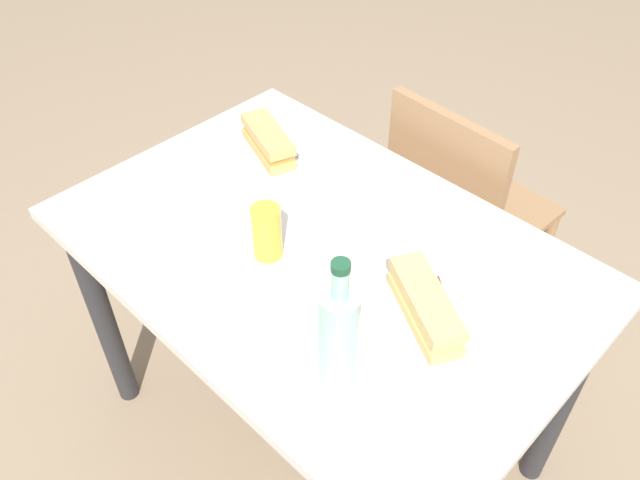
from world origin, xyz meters
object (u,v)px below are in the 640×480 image
knife_near (446,306)px  baguette_sandwich_far (268,141)px  baguette_sandwich_near (425,306)px  plate_far (269,155)px  beer_glass (267,232)px  dining_table (320,284)px  knife_far (285,144)px  water_bottle (339,335)px  chair_far (457,211)px  plate_near (423,320)px

knife_near → baguette_sandwich_far: bearing=170.3°
baguette_sandwich_near → baguette_sandwich_far: bearing=165.5°
plate_far → beer_glass: bearing=-42.5°
dining_table → knife_near: size_ratio=7.88×
dining_table → knife_near: knife_near is taller
baguette_sandwich_near → beer_glass: 0.37m
dining_table → knife_far: knife_far is taller
dining_table → knife_near: 0.34m
dining_table → water_bottle: bearing=-40.3°
dining_table → chair_far: 0.60m
plate_near → knife_near: (0.02, 0.05, 0.01)m
knife_far → beer_glass: 0.39m
beer_glass → plate_far: bearing=137.5°
plate_far → baguette_sandwich_far: bearing=0.0°
chair_far → water_bottle: (0.26, -0.81, 0.37)m
knife_far → baguette_sandwich_far: bearing=-97.4°
dining_table → beer_glass: (-0.06, -0.09, 0.19)m
plate_near → baguette_sandwich_far: 0.65m
dining_table → plate_far: bearing=155.8°
knife_near → beer_glass: beer_glass is taller
plate_near → knife_near: bearing=72.3°
baguette_sandwich_near → water_bottle: water_bottle is taller
plate_far → water_bottle: (0.59, -0.37, 0.11)m
dining_table → plate_far: size_ratio=5.09×
baguette_sandwich_near → knife_near: bearing=72.3°
chair_far → baguette_sandwich_near: 0.74m
knife_near → beer_glass: 0.40m
plate_far → dining_table: bearing=-24.2°
chair_far → baguette_sandwich_far: size_ratio=4.11×
chair_far → baguette_sandwich_far: (-0.32, -0.44, 0.31)m
plate_near → knife_far: knife_far is taller
plate_near → beer_glass: beer_glass is taller
chair_far → dining_table: bearing=-89.5°
baguette_sandwich_far → knife_far: (0.01, 0.05, -0.03)m
knife_near → water_bottle: size_ratio=0.51×
baguette_sandwich_near → knife_near: baguette_sandwich_near is taller
chair_far → water_bottle: bearing=-71.9°
plate_far → knife_far: 0.05m
baguette_sandwich_near → baguette_sandwich_far: size_ratio=1.07×
plate_near → chair_far: bearing=116.6°
baguette_sandwich_near → beer_glass: size_ratio=1.80×
plate_near → water_bottle: 0.24m
plate_far → beer_glass: 0.36m
plate_far → baguette_sandwich_far: size_ratio=1.07×
plate_far → knife_far: (0.01, 0.05, 0.01)m
knife_near → beer_glass: size_ratio=1.16×
knife_near → dining_table: bearing=-172.9°
knife_far → water_bottle: (0.58, -0.42, 0.10)m
baguette_sandwich_far → knife_far: size_ratio=1.19×
baguette_sandwich_near → knife_far: bearing=161.2°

